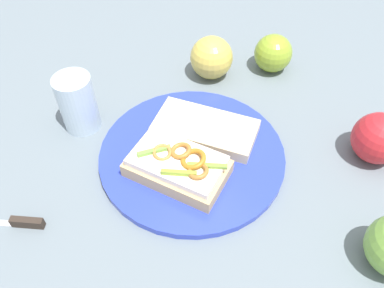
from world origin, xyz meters
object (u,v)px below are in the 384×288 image
(bread_slice_side, at_px, (205,129))
(knife, at_px, (17,222))
(apple_0, at_px, (211,58))
(drinking_glass, at_px, (78,103))
(plate, at_px, (192,155))
(apple_2, at_px, (378,138))
(apple_3, at_px, (273,53))
(sandwich, at_px, (178,166))

(bread_slice_side, height_order, knife, bread_slice_side)
(apple_0, height_order, drinking_glass, drinking_glass)
(plate, distance_m, knife, 0.28)
(plate, xyz_separation_m, drinking_glass, (-0.18, -0.11, 0.05))
(apple_0, xyz_separation_m, drinking_glass, (-0.03, -0.27, 0.01))
(bread_slice_side, bearing_deg, apple_0, -74.49)
(apple_2, height_order, apple_3, apple_2)
(bread_slice_side, height_order, apple_0, apple_0)
(bread_slice_side, xyz_separation_m, apple_3, (-0.07, 0.23, 0.01))
(plate, bearing_deg, apple_3, 108.80)
(apple_0, bearing_deg, plate, -46.84)
(drinking_glass, bearing_deg, knife, -52.72)
(apple_2, bearing_deg, bread_slice_side, -135.04)
(apple_0, relative_size, knife, 0.86)
(sandwich, relative_size, knife, 1.78)
(sandwich, xyz_separation_m, drinking_glass, (-0.20, -0.07, 0.02))
(plate, xyz_separation_m, sandwich, (0.02, -0.04, 0.03))
(sandwich, xyz_separation_m, apple_3, (-0.11, 0.32, 0.01))
(plate, distance_m, drinking_glass, 0.21)
(plate, relative_size, apple_0, 3.63)
(bread_slice_side, bearing_deg, sandwich, 83.78)
(apple_0, height_order, knife, apple_0)
(apple_2, xyz_separation_m, knife, (-0.22, -0.52, -0.04))
(apple_2, height_order, drinking_glass, drinking_glass)
(sandwich, bearing_deg, drinking_glass, -7.14)
(sandwich, height_order, apple_0, apple_0)
(plate, height_order, drinking_glass, drinking_glass)
(sandwich, relative_size, apple_3, 2.31)
(bread_slice_side, xyz_separation_m, apple_2, (0.20, 0.20, 0.02))
(bread_slice_side, bearing_deg, plate, 83.22)
(bread_slice_side, distance_m, apple_2, 0.28)
(sandwich, relative_size, apple_2, 2.09)
(apple_3, bearing_deg, sandwich, -70.05)
(plate, height_order, apple_3, apple_3)
(bread_slice_side, distance_m, apple_0, 0.18)
(drinking_glass, bearing_deg, plate, 31.87)
(apple_0, distance_m, knife, 0.45)
(sandwich, bearing_deg, apple_3, -95.71)
(sandwich, height_order, knife, sandwich)
(apple_2, distance_m, knife, 0.56)
(knife, bearing_deg, drinking_glass, -100.87)
(plate, relative_size, apple_3, 4.03)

